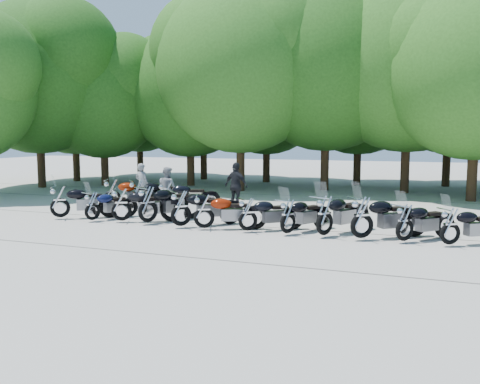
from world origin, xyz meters
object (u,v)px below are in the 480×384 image
(motorcycle_3, at_px, (148,203))
(motorcycle_9, at_px, (362,216))
(motorcycle_10, at_px, (405,221))
(motorcycle_5, at_px, (204,210))
(motorcycle_0, at_px, (60,200))
(motorcycle_14, at_px, (167,195))
(motorcycle_13, at_px, (138,193))
(motorcycle_4, at_px, (181,207))
(motorcycle_6, at_px, (248,213))
(rider_2, at_px, (236,186))
(rider_1, at_px, (167,189))
(motorcycle_2, at_px, (121,203))
(rider_0, at_px, (142,184))
(motorcycle_12, at_px, (113,192))
(motorcycle_7, at_px, (288,215))
(motorcycle_1, at_px, (92,205))
(motorcycle_11, at_px, (450,225))
(motorcycle_8, at_px, (325,214))

(motorcycle_3, bearing_deg, motorcycle_9, -153.69)
(motorcycle_10, bearing_deg, motorcycle_5, 43.91)
(motorcycle_0, bearing_deg, motorcycle_14, -77.56)
(motorcycle_13, xyz_separation_m, motorcycle_14, (1.26, 0.04, -0.02))
(motorcycle_4, relative_size, motorcycle_6, 1.13)
(motorcycle_0, height_order, rider_2, rider_2)
(motorcycle_6, relative_size, rider_1, 1.24)
(motorcycle_2, height_order, motorcycle_4, motorcycle_4)
(motorcycle_10, height_order, rider_0, rider_0)
(motorcycle_3, distance_m, motorcycle_12, 4.00)
(motorcycle_0, xyz_separation_m, motorcycle_6, (6.98, -0.01, -0.07))
(motorcycle_4, xyz_separation_m, motorcycle_7, (3.48, 0.04, -0.07))
(motorcycle_9, xyz_separation_m, motorcycle_14, (-7.64, 2.80, -0.04))
(motorcycle_7, height_order, motorcycle_12, motorcycle_12)
(rider_0, bearing_deg, motorcycle_2, 118.75)
(motorcycle_1, height_order, rider_0, rider_0)
(motorcycle_2, height_order, motorcycle_6, motorcycle_2)
(motorcycle_12, relative_size, motorcycle_13, 0.99)
(motorcycle_2, bearing_deg, motorcycle_14, -33.38)
(rider_0, relative_size, rider_2, 0.94)
(motorcycle_1, distance_m, motorcycle_6, 5.60)
(motorcycle_2, distance_m, motorcycle_11, 10.24)
(motorcycle_7, bearing_deg, motorcycle_3, 26.14)
(rider_0, xyz_separation_m, rider_2, (4.29, 0.00, 0.06))
(motorcycle_4, distance_m, motorcycle_8, 4.55)
(motorcycle_0, relative_size, motorcycle_13, 0.97)
(motorcycle_12, bearing_deg, motorcycle_11, -127.78)
(motorcycle_0, height_order, motorcycle_11, motorcycle_0)
(rider_0, bearing_deg, rider_1, 155.01)
(motorcycle_3, xyz_separation_m, motorcycle_13, (-1.95, 2.56, -0.03))
(motorcycle_7, bearing_deg, motorcycle_14, 1.49)
(motorcycle_5, bearing_deg, rider_1, 18.87)
(motorcycle_2, relative_size, motorcycle_12, 0.97)
(motorcycle_7, height_order, rider_0, rider_0)
(motorcycle_8, relative_size, motorcycle_10, 1.13)
(motorcycle_0, bearing_deg, motorcycle_13, -61.27)
(motorcycle_10, bearing_deg, motorcycle_0, 42.78)
(motorcycle_7, distance_m, rider_2, 5.45)
(motorcycle_12, bearing_deg, motorcycle_8, -131.82)
(motorcycle_2, bearing_deg, motorcycle_6, -118.77)
(motorcycle_1, distance_m, motorcycle_9, 8.98)
(motorcycle_2, xyz_separation_m, motorcycle_6, (4.57, -0.17, -0.06))
(motorcycle_0, distance_m, motorcycle_9, 10.36)
(motorcycle_10, bearing_deg, motorcycle_4, 43.36)
(motorcycle_5, height_order, motorcycle_13, motorcycle_13)
(motorcycle_4, height_order, motorcycle_6, motorcycle_4)
(motorcycle_3, relative_size, motorcycle_11, 1.21)
(motorcycle_11, bearing_deg, motorcycle_9, 56.01)
(motorcycle_6, height_order, motorcycle_8, motorcycle_8)
(motorcycle_14, bearing_deg, motorcycle_9, -139.40)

